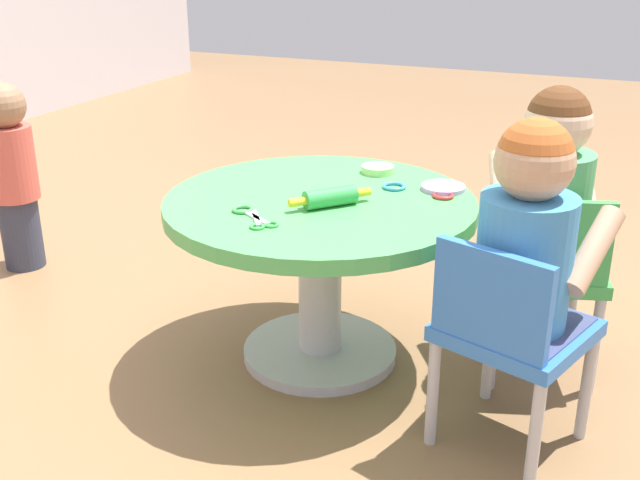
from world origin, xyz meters
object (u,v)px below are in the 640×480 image
craft_table (320,241)px  toddler_standing (12,171)px  craft_scissors (261,222)px  child_chair_left (509,333)px  rolling_pin (330,197)px  seated_child_left (528,234)px  seated_child_right (550,185)px  child_chair_right (544,271)px

craft_table → toddler_standing: size_ratio=1.24×
craft_scissors → toddler_standing: bearing=71.5°
child_chair_left → rolling_pin: 0.57m
seated_child_left → craft_scissors: 0.63m
child_chair_left → seated_child_right: size_ratio=1.05×
child_chair_left → seated_child_left: 0.23m
seated_child_left → child_chair_right: (0.34, -0.01, -0.23)m
seated_child_left → craft_scissors: (-0.05, 0.63, -0.05)m
craft_table → toddler_standing: (0.17, 1.25, 0.00)m
rolling_pin → child_chair_right: bearing=-68.7°
child_chair_left → toddler_standing: (0.39, 1.80, 0.05)m
seated_child_left → rolling_pin: 0.54m
child_chair_left → toddler_standing: size_ratio=0.80×
craft_scissors → craft_table: bearing=-14.3°
seated_child_right → rolling_pin: 0.57m
child_chair_left → child_chair_right: 0.38m
seated_child_left → seated_child_right: size_ratio=1.00×
seated_child_right → toddler_standing: (-0.03, 1.81, -0.17)m
seated_child_left → craft_scissors: seated_child_left is taller
rolling_pin → craft_scissors: 0.21m
craft_table → child_chair_left: bearing=-111.7°
seated_child_right → toddler_standing: 1.82m
child_chair_right → toddler_standing: (0.01, 1.82, 0.05)m
craft_table → craft_scissors: (-0.23, 0.06, 0.13)m
seated_child_left → child_chair_right: seated_child_left is taller
child_chair_left → rolling_pin: (0.17, 0.51, 0.20)m
child_chair_left → craft_scissors: 0.64m
seated_child_left → craft_scissors: size_ratio=3.81×
seated_child_right → toddler_standing: size_ratio=0.76×
seated_child_right → craft_scissors: bearing=124.2°
toddler_standing → seated_child_right: bearing=-89.2°
child_chair_left → child_chair_right: bearing=-3.3°
craft_table → craft_scissors: craft_scissors is taller
child_chair_right → toddler_standing: 1.83m
toddler_standing → craft_scissors: bearing=-108.5°
craft_table → seated_child_right: size_ratio=1.64×
seated_child_left → child_chair_left: bearing=161.7°
seated_child_left → seated_child_right: (0.38, 0.00, 0.00)m
toddler_standing → rolling_pin: bearing=-99.5°
child_chair_left → child_chair_right: same height
craft_table → seated_child_right: seated_child_right is taller
craft_table → toddler_standing: toddler_standing is taller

